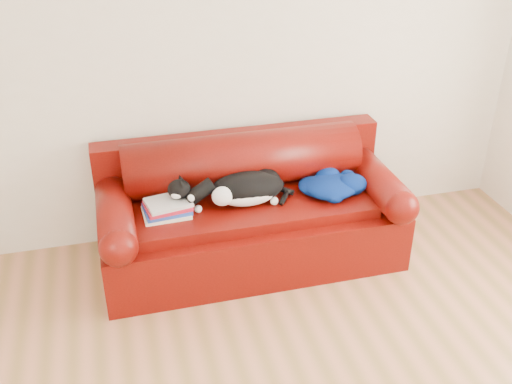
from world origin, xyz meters
TOP-DOWN VIEW (x-y plane):
  - room_shell at (0.12, 0.02)m, footprint 4.52×4.02m
  - sofa_base at (0.01, 1.49)m, footprint 2.10×0.90m
  - sofa_back at (0.01, 1.74)m, footprint 2.10×1.01m
  - book_stack at (-0.57, 1.44)m, footprint 0.32×0.27m
  - cat at (-0.03, 1.45)m, footprint 0.76×0.40m
  - blanket at (0.60, 1.44)m, footprint 0.51×0.41m

SIDE VIEW (x-z plane):
  - sofa_base at x=0.01m, z-range -0.01..0.49m
  - sofa_back at x=0.01m, z-range 0.10..0.98m
  - book_stack at x=-0.57m, z-range 0.50..0.60m
  - blanket at x=0.60m, z-range 0.49..0.63m
  - cat at x=-0.03m, z-range 0.47..0.74m
  - room_shell at x=0.12m, z-range 0.36..2.97m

